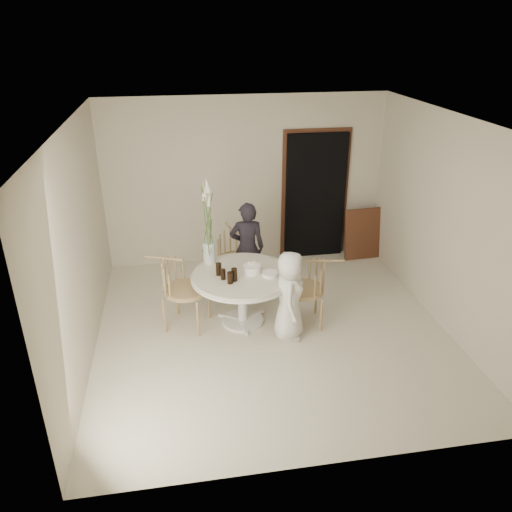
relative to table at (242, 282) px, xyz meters
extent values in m
plane|color=beige|center=(0.35, -0.25, -0.62)|extent=(4.50, 4.50, 0.00)
plane|color=silver|center=(0.35, -0.25, 2.08)|extent=(4.50, 4.50, 0.00)
plane|color=beige|center=(0.35, 2.00, 0.73)|extent=(4.50, 0.00, 4.50)
plane|color=beige|center=(0.35, -2.50, 0.73)|extent=(4.50, 0.00, 4.50)
plane|color=beige|center=(-1.90, -0.25, 0.73)|extent=(0.00, 4.50, 4.50)
plane|color=beige|center=(2.60, -0.25, 0.73)|extent=(0.00, 4.50, 4.50)
cube|color=black|center=(1.50, 1.94, 0.43)|extent=(1.00, 0.10, 2.10)
cube|color=#59311E|center=(1.50, 1.98, 0.49)|extent=(1.12, 0.03, 2.22)
cylinder|color=silver|center=(0.00, 0.00, -0.60)|extent=(0.56, 0.56, 0.04)
cylinder|color=silver|center=(0.00, 0.00, -0.27)|extent=(0.12, 0.12, 0.65)
cylinder|color=silver|center=(0.00, 0.00, 0.07)|extent=(1.33, 1.33, 0.03)
cylinder|color=white|center=(0.00, 0.00, 0.09)|extent=(1.30, 1.30, 0.04)
cube|color=#59311E|center=(2.30, 1.70, -0.19)|extent=(0.66, 0.24, 0.86)
cylinder|color=tan|center=(-0.15, 0.67, -0.38)|extent=(0.03, 0.03, 0.48)
cylinder|color=tan|center=(0.27, 0.74, -0.38)|extent=(0.03, 0.03, 0.48)
cylinder|color=tan|center=(-0.22, 1.09, -0.38)|extent=(0.03, 0.03, 0.48)
cylinder|color=tan|center=(0.20, 1.16, -0.38)|extent=(0.03, 0.03, 0.48)
cylinder|color=tan|center=(0.02, 0.91, -0.12)|extent=(0.53, 0.53, 0.05)
cylinder|color=tan|center=(0.60, 0.10, -0.37)|extent=(0.03, 0.03, 0.48)
cylinder|color=tan|center=(0.54, -0.33, -0.37)|extent=(0.03, 0.03, 0.48)
cylinder|color=tan|center=(1.03, 0.04, -0.37)|extent=(0.03, 0.03, 0.48)
cylinder|color=tan|center=(0.97, -0.38, -0.37)|extent=(0.03, 0.03, 0.48)
cylinder|color=tan|center=(0.79, -0.14, -0.11)|extent=(0.54, 0.54, 0.05)
cylinder|color=tan|center=(-0.61, -0.24, -0.36)|extent=(0.03, 0.03, 0.51)
cylinder|color=tan|center=(-0.44, 0.18, -0.36)|extent=(0.03, 0.03, 0.51)
cylinder|color=tan|center=(-1.03, -0.08, -0.36)|extent=(0.03, 0.03, 0.51)
cylinder|color=tan|center=(-0.86, 0.34, -0.36)|extent=(0.03, 0.03, 0.51)
cylinder|color=tan|center=(-0.74, 0.05, -0.08)|extent=(0.57, 0.57, 0.06)
imported|color=black|center=(0.19, 0.86, 0.08)|extent=(0.53, 0.37, 1.39)
imported|color=white|center=(0.53, -0.41, -0.03)|extent=(0.49, 0.64, 1.18)
cylinder|color=white|center=(0.13, 0.01, 0.17)|extent=(0.23, 0.23, 0.11)
cylinder|color=beige|center=(0.13, 0.01, 0.25)|extent=(0.01, 0.01, 0.05)
cylinder|color=beige|center=(0.16, 0.03, 0.25)|extent=(0.01, 0.01, 0.05)
cylinder|color=beige|center=(0.09, 0.02, 0.25)|extent=(0.01, 0.01, 0.05)
cylinder|color=black|center=(-0.18, -0.23, 0.19)|extent=(0.09, 0.09, 0.15)
cylinder|color=black|center=(-0.12, -0.16, 0.20)|extent=(0.10, 0.10, 0.17)
cylinder|color=black|center=(-0.26, -0.11, 0.18)|extent=(0.08, 0.08, 0.14)
cylinder|color=black|center=(-0.30, 0.02, 0.20)|extent=(0.10, 0.10, 0.16)
cylinder|color=white|center=(0.34, -0.12, 0.14)|extent=(0.27, 0.27, 0.05)
cylinder|color=silver|center=(-0.39, 0.39, 0.27)|extent=(0.16, 0.16, 0.30)
cylinder|color=#3D6029|center=(-0.36, 0.40, 0.64)|extent=(0.01, 0.01, 0.76)
cone|color=#EDE7CC|center=(-0.36, 0.40, 1.02)|extent=(0.08, 0.08, 0.19)
cylinder|color=#3D6029|center=(-0.39, 0.42, 0.68)|extent=(0.01, 0.01, 0.82)
cone|color=#EDE7CC|center=(-0.39, 0.42, 1.09)|extent=(0.08, 0.08, 0.19)
cylinder|color=#3D6029|center=(-0.42, 0.38, 0.71)|extent=(0.01, 0.01, 0.89)
cone|color=#EDE7CC|center=(-0.42, 0.38, 1.15)|extent=(0.08, 0.08, 0.19)
cylinder|color=#3D6029|center=(-0.38, 0.36, 0.74)|extent=(0.01, 0.01, 0.95)
cone|color=#EDE7CC|center=(-0.38, 0.36, 1.22)|extent=(0.08, 0.08, 0.19)
camera|label=1|loc=(-0.77, -5.67, 3.07)|focal=35.00mm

